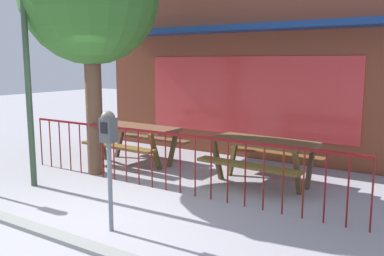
% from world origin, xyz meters
% --- Properties ---
extents(ground, '(40.00, 40.00, 0.00)m').
position_xyz_m(ground, '(0.00, 0.00, 0.00)').
color(ground, '#96949C').
extents(pub_storefront, '(7.48, 1.23, 5.64)m').
position_xyz_m(pub_storefront, '(0.00, 4.85, 2.80)').
color(pub_storefront, '#532815').
rests_on(pub_storefront, ground).
extents(patio_fence_front, '(6.31, 0.04, 0.97)m').
position_xyz_m(patio_fence_front, '(0.00, 1.73, 0.66)').
color(patio_fence_front, maroon).
rests_on(patio_fence_front, ground).
extents(picnic_table_left, '(1.85, 1.42, 0.79)m').
position_xyz_m(picnic_table_left, '(-1.62, 2.91, 0.61)').
color(picnic_table_left, brown).
rests_on(picnic_table_left, ground).
extents(picnic_table_right, '(1.87, 1.45, 0.79)m').
position_xyz_m(picnic_table_right, '(1.18, 2.92, 0.61)').
color(picnic_table_right, brown).
rests_on(picnic_table_right, ground).
extents(parking_meter_near, '(0.18, 0.17, 1.51)m').
position_xyz_m(parking_meter_near, '(0.42, 0.02, 1.17)').
color(parking_meter_near, slate).
rests_on(parking_meter_near, ground).
extents(street_lamp, '(0.28, 0.28, 3.52)m').
position_xyz_m(street_lamp, '(-2.05, 0.72, 2.34)').
color(street_lamp, '#324932').
rests_on(street_lamp, ground).
extents(curb_edge, '(10.47, 0.20, 0.11)m').
position_xyz_m(curb_edge, '(0.00, -0.50, 0.00)').
color(curb_edge, gray).
rests_on(curb_edge, ground).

